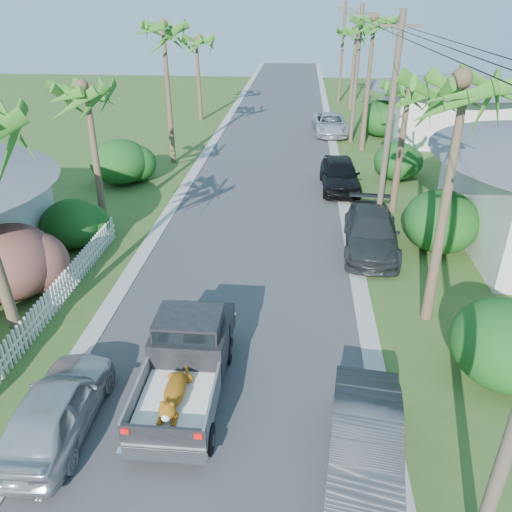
# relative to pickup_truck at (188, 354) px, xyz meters

# --- Properties ---
(ground) EXTENTS (120.00, 120.00, 0.00)m
(ground) POSITION_rel_pickup_truck_xyz_m (0.79, -2.01, -1.01)
(ground) COLOR #375620
(ground) RESTS_ON ground
(road) EXTENTS (8.00, 100.00, 0.02)m
(road) POSITION_rel_pickup_truck_xyz_m (0.79, 22.99, -1.00)
(road) COLOR #38383A
(road) RESTS_ON ground
(curb_left) EXTENTS (0.60, 100.00, 0.06)m
(curb_left) POSITION_rel_pickup_truck_xyz_m (-3.51, 22.99, -0.98)
(curb_left) COLOR #A5A39E
(curb_left) RESTS_ON ground
(curb_right) EXTENTS (0.60, 100.00, 0.06)m
(curb_right) POSITION_rel_pickup_truck_xyz_m (5.09, 22.99, -0.98)
(curb_right) COLOR #A5A39E
(curb_right) RESTS_ON ground
(pickup_truck) EXTENTS (1.98, 5.12, 2.06)m
(pickup_truck) POSITION_rel_pickup_truck_xyz_m (0.00, 0.00, 0.00)
(pickup_truck) COLOR black
(pickup_truck) RESTS_ON ground
(parked_car_rn) EXTENTS (2.00, 4.51, 1.44)m
(parked_car_rn) POSITION_rel_pickup_truck_xyz_m (4.39, -2.34, -0.29)
(parked_car_rn) COLOR #333639
(parked_car_rn) RESTS_ON ground
(parked_car_rm) EXTENTS (2.52, 5.45, 1.54)m
(parked_car_rm) POSITION_rel_pickup_truck_xyz_m (5.79, 8.70, -0.24)
(parked_car_rm) COLOR #282B2D
(parked_car_rm) RESTS_ON ground
(parked_car_rf) EXTENTS (2.12, 4.97, 1.67)m
(parked_car_rf) POSITION_rel_pickup_truck_xyz_m (4.95, 15.95, -0.17)
(parked_car_rf) COLOR black
(parked_car_rf) RESTS_ON ground
(parked_car_rd) EXTENTS (2.84, 5.48, 1.47)m
(parked_car_rd) POSITION_rel_pickup_truck_xyz_m (4.99, 28.28, -0.27)
(parked_car_rd) COLOR silver
(parked_car_rd) RESTS_ON ground
(parked_car_ln) EXTENTS (1.79, 4.26, 1.44)m
(parked_car_ln) POSITION_rel_pickup_truck_xyz_m (-2.81, -1.89, -0.29)
(parked_car_ln) COLOR #AFB2B7
(parked_car_ln) RESTS_ON ground
(palm_l_b) EXTENTS (4.40, 4.40, 7.40)m
(palm_l_b) POSITION_rel_pickup_truck_xyz_m (-6.01, 9.99, 5.14)
(palm_l_b) COLOR brown
(palm_l_b) RESTS_ON ground
(palm_l_c) EXTENTS (4.40, 4.40, 9.20)m
(palm_l_c) POSITION_rel_pickup_truck_xyz_m (-5.21, 19.99, 6.90)
(palm_l_c) COLOR brown
(palm_l_c) RESTS_ON ground
(palm_l_d) EXTENTS (4.40, 4.40, 7.70)m
(palm_l_d) POSITION_rel_pickup_truck_xyz_m (-5.71, 31.99, 5.43)
(palm_l_d) COLOR brown
(palm_l_d) RESTS_ON ground
(palm_r_a) EXTENTS (4.40, 4.40, 8.70)m
(palm_r_a) POSITION_rel_pickup_truck_xyz_m (7.09, 3.99, 6.41)
(palm_r_a) COLOR brown
(palm_r_a) RESTS_ON ground
(palm_r_b) EXTENTS (4.40, 4.40, 7.20)m
(palm_r_b) POSITION_rel_pickup_truck_xyz_m (7.39, 12.99, 4.94)
(palm_r_b) COLOR brown
(palm_r_b) RESTS_ON ground
(palm_r_c) EXTENTS (4.40, 4.40, 9.40)m
(palm_r_c) POSITION_rel_pickup_truck_xyz_m (6.99, 23.99, 7.10)
(palm_r_c) COLOR brown
(palm_r_c) RESTS_ON ground
(palm_r_d) EXTENTS (4.40, 4.40, 8.00)m
(palm_r_d) POSITION_rel_pickup_truck_xyz_m (7.29, 37.99, 5.73)
(palm_r_d) COLOR brown
(palm_r_d) RESTS_ON ground
(shrub_l_b) EXTENTS (3.00, 3.30, 2.60)m
(shrub_l_b) POSITION_rel_pickup_truck_xyz_m (-7.01, 3.99, 0.29)
(shrub_l_b) COLOR #B3194A
(shrub_l_b) RESTS_ON ground
(shrub_l_c) EXTENTS (2.40, 2.64, 2.00)m
(shrub_l_c) POSITION_rel_pickup_truck_xyz_m (-6.61, 7.99, -0.01)
(shrub_l_c) COLOR #184012
(shrub_l_c) RESTS_ON ground
(shrub_l_d) EXTENTS (3.20, 3.52, 2.40)m
(shrub_l_d) POSITION_rel_pickup_truck_xyz_m (-7.21, 15.99, 0.19)
(shrub_l_d) COLOR #184012
(shrub_l_d) RESTS_ON ground
(shrub_r_a) EXTENTS (2.80, 3.08, 2.30)m
(shrub_r_a) POSITION_rel_pickup_truck_xyz_m (8.39, 0.99, 0.14)
(shrub_r_a) COLOR #184012
(shrub_r_a) RESTS_ON ground
(shrub_r_b) EXTENTS (3.00, 3.30, 2.50)m
(shrub_r_b) POSITION_rel_pickup_truck_xyz_m (8.59, 8.99, 0.24)
(shrub_r_b) COLOR #184012
(shrub_r_b) RESTS_ON ground
(shrub_r_c) EXTENTS (2.60, 2.86, 2.10)m
(shrub_r_c) POSITION_rel_pickup_truck_xyz_m (8.29, 17.99, 0.04)
(shrub_r_c) COLOR #184012
(shrub_r_c) RESTS_ON ground
(shrub_r_d) EXTENTS (3.20, 3.52, 2.60)m
(shrub_r_d) POSITION_rel_pickup_truck_xyz_m (8.79, 27.99, 0.29)
(shrub_r_d) COLOR #184012
(shrub_r_d) RESTS_ON ground
(picket_fence) EXTENTS (0.10, 11.00, 1.00)m
(picket_fence) POSITION_rel_pickup_truck_xyz_m (-5.21, 3.49, -0.51)
(picket_fence) COLOR white
(picket_fence) RESTS_ON ground
(house_right_far) EXTENTS (9.00, 8.00, 4.60)m
(house_right_far) POSITION_rel_pickup_truck_xyz_m (13.79, 27.99, 1.11)
(house_right_far) COLOR silver
(house_right_far) RESTS_ON ground
(utility_pole_b) EXTENTS (1.60, 0.26, 9.00)m
(utility_pole_b) POSITION_rel_pickup_truck_xyz_m (6.39, 10.99, 3.59)
(utility_pole_b) COLOR brown
(utility_pole_b) RESTS_ON ground
(utility_pole_c) EXTENTS (1.60, 0.26, 9.00)m
(utility_pole_c) POSITION_rel_pickup_truck_xyz_m (6.39, 25.99, 3.59)
(utility_pole_c) COLOR brown
(utility_pole_c) RESTS_ON ground
(utility_pole_d) EXTENTS (1.60, 0.26, 9.00)m
(utility_pole_d) POSITION_rel_pickup_truck_xyz_m (6.39, 40.99, 3.59)
(utility_pole_d) COLOR brown
(utility_pole_d) RESTS_ON ground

